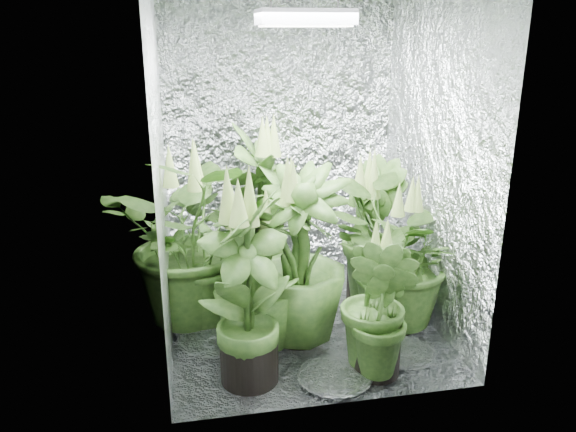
% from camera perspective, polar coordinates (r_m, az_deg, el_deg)
% --- Properties ---
extents(ground, '(1.60, 1.60, 0.00)m').
position_cam_1_polar(ground, '(3.60, 1.43, -11.02)').
color(ground, white).
rests_on(ground, ground).
extents(walls, '(1.62, 1.62, 2.00)m').
position_cam_1_polar(walls, '(3.23, 1.57, 4.66)').
color(walls, white).
rests_on(walls, ground).
extents(grow_lamp, '(0.50, 0.30, 0.22)m').
position_cam_1_polar(grow_lamp, '(3.14, 1.71, 19.47)').
color(grow_lamp, gray).
rests_on(grow_lamp, ceiling).
extents(plant_a, '(1.25, 1.25, 1.18)m').
position_cam_1_polar(plant_a, '(3.46, -9.56, -2.24)').
color(plant_a, black).
rests_on(plant_a, ground).
extents(plant_b, '(0.81, 0.81, 1.26)m').
position_cam_1_polar(plant_b, '(3.87, -2.76, 0.54)').
color(plant_b, black).
rests_on(plant_b, ground).
extents(plant_c, '(0.54, 0.54, 1.05)m').
position_cam_1_polar(plant_c, '(3.77, 8.44, -1.90)').
color(plant_c, black).
rests_on(plant_c, ground).
extents(plant_d, '(0.68, 0.68, 0.96)m').
position_cam_1_polar(plant_d, '(3.18, -3.26, -6.35)').
color(plant_d, black).
rests_on(plant_d, ground).
extents(plant_e, '(0.82, 0.82, 0.97)m').
position_cam_1_polar(plant_e, '(3.44, 11.11, -4.27)').
color(plant_e, black).
rests_on(plant_e, ground).
extents(plant_f, '(0.77, 0.77, 1.15)m').
position_cam_1_polar(plant_f, '(2.85, -4.12, -7.39)').
color(plant_f, black).
rests_on(plant_f, ground).
extents(plant_g, '(0.59, 0.59, 0.87)m').
position_cam_1_polar(plant_g, '(3.00, 9.23, -9.09)').
color(plant_g, black).
rests_on(plant_g, ground).
extents(plant_h, '(0.79, 0.79, 1.12)m').
position_cam_1_polar(plant_h, '(3.24, 1.09, -4.32)').
color(plant_h, black).
rests_on(plant_h, ground).
extents(circulation_fan, '(0.17, 0.36, 0.41)m').
position_cam_1_polar(circulation_fan, '(4.20, 7.36, -4.13)').
color(circulation_fan, black).
rests_on(circulation_fan, ground).
extents(plant_label, '(0.05, 0.03, 0.07)m').
position_cam_1_polar(plant_label, '(3.04, 10.29, -10.76)').
color(plant_label, white).
rests_on(plant_label, plant_g).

